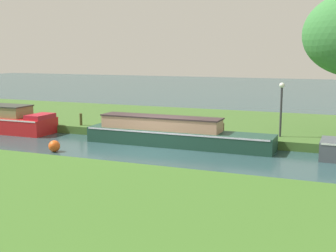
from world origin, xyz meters
The scene contains 9 objects.
ground_plane centered at (0.00, 0.00, 0.00)m, with size 120.00×120.00×0.00m, color #2A474A.
riverbank_far centered at (0.00, 7.00, 0.20)m, with size 72.00×10.00×0.40m, color #3E6328.
riverbank_near centered at (0.00, -9.00, 0.20)m, with size 72.00×10.00×0.40m, color #3C6825.
forest_barge centered at (0.64, 1.20, 0.57)m, with size 8.85×1.48×1.35m.
red_narrowboat centered at (-9.54, 1.20, 0.64)m, with size 6.19×1.85×1.47m.
lamp_post centered at (5.20, 3.18, 2.01)m, with size 0.24×0.24×2.51m.
mooring_post_near centered at (2.64, 2.51, 0.69)m, with size 0.13×0.13×0.57m, color brown.
mooring_post_far centered at (-5.22, 2.51, 0.72)m, with size 0.14×0.14×0.64m, color #44401E.
channel_buoy centered at (-3.64, -2.01, 0.25)m, with size 0.50×0.50×0.50m, color #E55919.
Camera 1 is at (8.24, -17.92, 4.25)m, focal length 48.39 mm.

